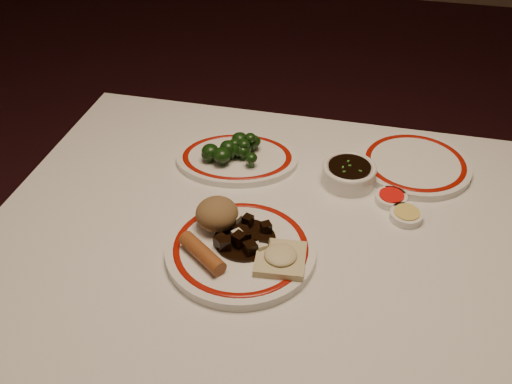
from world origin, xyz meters
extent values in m
cube|color=white|center=(0.00, 0.00, 0.73)|extent=(1.20, 0.90, 0.04)
cylinder|color=black|center=(-0.54, 0.39, 0.35)|extent=(0.06, 0.06, 0.71)
cylinder|color=white|center=(-0.10, -0.05, 0.76)|extent=(0.34, 0.34, 0.02)
torus|color=maroon|center=(-0.10, -0.05, 0.77)|extent=(0.29, 0.29, 0.00)
ellipsoid|color=brown|center=(-0.16, -0.01, 0.80)|extent=(0.08, 0.08, 0.06)
cylinder|color=#965125|center=(-0.16, -0.10, 0.78)|extent=(0.10, 0.09, 0.03)
cube|color=beige|center=(-0.02, -0.07, 0.77)|extent=(0.09, 0.09, 0.01)
ellipsoid|color=beige|center=(-0.02, -0.07, 0.78)|extent=(0.06, 0.06, 0.02)
cylinder|color=black|center=(-0.10, -0.03, 0.77)|extent=(0.11, 0.11, 0.00)
cube|color=black|center=(-0.11, -0.02, 0.78)|extent=(0.02, 0.02, 0.02)
cube|color=black|center=(-0.10, -0.03, 0.78)|extent=(0.03, 0.03, 0.02)
cube|color=black|center=(-0.12, -0.06, 0.78)|extent=(0.03, 0.03, 0.02)
cube|color=black|center=(-0.08, -0.06, 0.78)|extent=(0.03, 0.03, 0.02)
cube|color=black|center=(-0.06, -0.05, 0.79)|extent=(0.02, 0.02, 0.02)
cube|color=black|center=(-0.10, 0.00, 0.78)|extent=(0.02, 0.02, 0.02)
cube|color=black|center=(-0.10, -0.05, 0.79)|extent=(0.03, 0.03, 0.02)
cube|color=black|center=(-0.13, -0.02, 0.78)|extent=(0.02, 0.02, 0.02)
cube|color=black|center=(-0.10, -0.04, 0.78)|extent=(0.02, 0.02, 0.02)
cube|color=black|center=(-0.07, -0.04, 0.78)|extent=(0.02, 0.02, 0.01)
cube|color=black|center=(-0.06, -0.01, 0.78)|extent=(0.02, 0.02, 0.02)
cube|color=black|center=(-0.10, -0.03, 0.78)|extent=(0.03, 0.03, 0.02)
cube|color=black|center=(-0.13, -0.06, 0.78)|extent=(0.03, 0.03, 0.02)
cube|color=black|center=(-0.11, -0.03, 0.78)|extent=(0.02, 0.02, 0.01)
cube|color=beige|center=(-0.06, -0.06, 0.78)|extent=(0.02, 0.02, 0.01)
cube|color=beige|center=(-0.13, -0.01, 0.78)|extent=(0.02, 0.02, 0.01)
cube|color=beige|center=(-0.12, 0.00, 0.79)|extent=(0.02, 0.02, 0.01)
cube|color=beige|center=(-0.11, -0.04, 0.79)|extent=(0.02, 0.02, 0.01)
torus|color=maroon|center=(-0.18, 0.23, 0.77)|extent=(0.27, 0.27, 0.00)
cylinder|color=#23471C|center=(-0.16, 0.22, 0.77)|extent=(0.01, 0.01, 0.01)
ellipsoid|color=black|center=(-0.16, 0.22, 0.79)|extent=(0.03, 0.03, 0.03)
cylinder|color=#23471C|center=(-0.19, 0.21, 0.77)|extent=(0.01, 0.01, 0.02)
ellipsoid|color=black|center=(-0.19, 0.21, 0.79)|extent=(0.04, 0.04, 0.03)
cylinder|color=#23471C|center=(-0.23, 0.19, 0.77)|extent=(0.01, 0.01, 0.01)
ellipsoid|color=black|center=(-0.23, 0.19, 0.78)|extent=(0.03, 0.03, 0.02)
cylinder|color=#23471C|center=(-0.15, 0.26, 0.77)|extent=(0.01, 0.01, 0.01)
ellipsoid|color=black|center=(-0.15, 0.26, 0.79)|extent=(0.03, 0.03, 0.03)
cylinder|color=#23471C|center=(-0.14, 0.19, 0.77)|extent=(0.01, 0.01, 0.02)
ellipsoid|color=black|center=(-0.14, 0.19, 0.79)|extent=(0.03, 0.03, 0.02)
cylinder|color=#23471C|center=(-0.23, 0.19, 0.77)|extent=(0.01, 0.01, 0.02)
ellipsoid|color=black|center=(-0.23, 0.19, 0.79)|extent=(0.04, 0.04, 0.03)
cylinder|color=#23471C|center=(-0.20, 0.19, 0.77)|extent=(0.01, 0.01, 0.01)
ellipsoid|color=black|center=(-0.20, 0.19, 0.79)|extent=(0.04, 0.04, 0.03)
cylinder|color=#23471C|center=(-0.17, 0.23, 0.77)|extent=(0.01, 0.01, 0.01)
ellipsoid|color=black|center=(-0.17, 0.23, 0.79)|extent=(0.04, 0.04, 0.03)
cylinder|color=#23471C|center=(-0.18, 0.23, 0.77)|extent=(0.01, 0.01, 0.01)
ellipsoid|color=black|center=(-0.18, 0.23, 0.79)|extent=(0.03, 0.03, 0.03)
cylinder|color=#23471C|center=(-0.17, 0.25, 0.77)|extent=(0.01, 0.01, 0.01)
ellipsoid|color=black|center=(-0.17, 0.25, 0.78)|extent=(0.04, 0.04, 0.03)
cylinder|color=#23471C|center=(-0.17, 0.25, 0.77)|extent=(0.01, 0.01, 0.01)
ellipsoid|color=black|center=(-0.17, 0.25, 0.79)|extent=(0.03, 0.03, 0.03)
cylinder|color=#23471C|center=(-0.17, 0.22, 0.77)|extent=(0.01, 0.01, 0.01)
ellipsoid|color=black|center=(-0.17, 0.22, 0.79)|extent=(0.04, 0.04, 0.03)
ellipsoid|color=black|center=(-0.18, 0.25, 0.80)|extent=(0.03, 0.03, 0.03)
ellipsoid|color=black|center=(-0.19, 0.21, 0.80)|extent=(0.03, 0.03, 0.03)
ellipsoid|color=black|center=(-0.15, 0.24, 0.80)|extent=(0.03, 0.03, 0.02)
ellipsoid|color=black|center=(-0.16, 0.22, 0.80)|extent=(0.03, 0.03, 0.02)
ellipsoid|color=black|center=(-0.18, 0.22, 0.80)|extent=(0.03, 0.03, 0.02)
cylinder|color=white|center=(0.07, 0.21, 0.77)|extent=(0.11, 0.11, 0.04)
cylinder|color=black|center=(0.07, 0.21, 0.79)|extent=(0.09, 0.09, 0.00)
cylinder|color=white|center=(0.16, 0.16, 0.76)|extent=(0.06, 0.06, 0.02)
cylinder|color=red|center=(0.16, 0.16, 0.77)|extent=(0.05, 0.05, 0.00)
cylinder|color=white|center=(0.19, 0.11, 0.76)|extent=(0.06, 0.06, 0.02)
cylinder|color=#DCC35A|center=(0.19, 0.11, 0.77)|extent=(0.05, 0.05, 0.00)
cylinder|color=white|center=(0.20, 0.29, 0.76)|extent=(0.31, 0.31, 0.02)
torus|color=maroon|center=(0.20, 0.29, 0.77)|extent=(0.27, 0.27, 0.00)
camera|label=1|loc=(0.10, -0.77, 1.48)|focal=40.00mm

